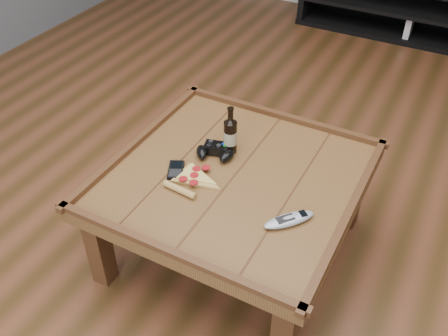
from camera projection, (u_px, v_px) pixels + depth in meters
The scene contains 10 objects.
ground at pixel (234, 248), 2.35m from camera, with size 6.00×6.00×0.00m, color #432B13.
baseboard at pixel (390, 15), 4.35m from camera, with size 5.00×0.02×0.10m, color silver.
coffee_table at pixel (235, 186), 2.10m from camera, with size 1.03×1.03×0.48m.
media_console at pixel (388, 2), 4.06m from camera, with size 1.40×0.45×0.50m.
beer_bottle at pixel (230, 135), 2.13m from camera, with size 0.06×0.06×0.22m.
game_controller at pixel (215, 151), 2.15m from camera, with size 0.18×0.15×0.05m.
pizza_slice at pixel (192, 179), 2.03m from camera, with size 0.18×0.28×0.03m.
smartphone at pixel (176, 170), 2.08m from camera, with size 0.11×0.13×0.02m.
remote_control at pixel (289, 220), 1.84m from camera, with size 0.18×0.20×0.03m.
game_console at pixel (409, 28), 4.00m from camera, with size 0.10×0.18×0.23m.
Camera 1 is at (0.70, -1.41, 1.79)m, focal length 40.00 mm.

